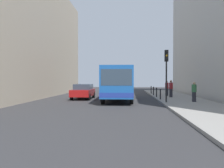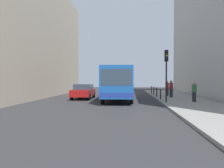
# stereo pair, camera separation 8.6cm
# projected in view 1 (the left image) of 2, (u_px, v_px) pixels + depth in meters

# --- Properties ---
(ground_plane) EXTENTS (80.00, 80.00, 0.00)m
(ground_plane) POSITION_uv_depth(u_px,v_px,m) (122.00, 102.00, 20.56)
(ground_plane) COLOR #2D2D30
(sidewalk) EXTENTS (4.40, 40.00, 0.15)m
(sidewalk) POSITION_uv_depth(u_px,v_px,m) (186.00, 102.00, 20.19)
(sidewalk) COLOR gray
(sidewalk) RESTS_ON ground
(building_left) EXTENTS (7.00, 32.00, 13.44)m
(building_left) POSITION_uv_depth(u_px,v_px,m) (13.00, 34.00, 25.20)
(building_left) COLOR #B2A38C
(building_left) RESTS_ON ground
(bus) EXTENTS (2.65, 11.05, 3.00)m
(bus) POSITION_uv_depth(u_px,v_px,m) (119.00, 82.00, 22.89)
(bus) COLOR #19519E
(bus) RESTS_ON ground
(car_beside_bus) EXTENTS (1.87, 4.40, 1.48)m
(car_beside_bus) POSITION_uv_depth(u_px,v_px,m) (83.00, 91.00, 23.82)
(car_beside_bus) COLOR maroon
(car_beside_bus) RESTS_ON ground
(traffic_light) EXTENTS (0.28, 0.33, 4.10)m
(traffic_light) POSITION_uv_depth(u_px,v_px,m) (166.00, 66.00, 18.79)
(traffic_light) COLOR black
(traffic_light) RESTS_ON sidewalk
(bollard_near) EXTENTS (0.11, 0.11, 0.95)m
(bollard_near) POSITION_uv_depth(u_px,v_px,m) (160.00, 94.00, 21.56)
(bollard_near) COLOR black
(bollard_near) RESTS_ON sidewalk
(bollard_mid) EXTENTS (0.11, 0.11, 0.95)m
(bollard_mid) POSITION_uv_depth(u_px,v_px,m) (157.00, 92.00, 24.47)
(bollard_mid) COLOR black
(bollard_mid) RESTS_ON sidewalk
(bollard_far) EXTENTS (0.11, 0.11, 0.95)m
(bollard_far) POSITION_uv_depth(u_px,v_px,m) (154.00, 91.00, 27.39)
(bollard_far) COLOR black
(bollard_far) RESTS_ON sidewalk
(bollard_farthest) EXTENTS (0.11, 0.11, 0.95)m
(bollard_farthest) POSITION_uv_depth(u_px,v_px,m) (151.00, 90.00, 30.30)
(bollard_farthest) COLOR black
(bollard_farthest) RESTS_ON sidewalk
(pedestrian_near_signal) EXTENTS (0.38, 0.38, 1.60)m
(pedestrian_near_signal) POSITION_uv_depth(u_px,v_px,m) (194.00, 92.00, 19.26)
(pedestrian_near_signal) COLOR #26262D
(pedestrian_near_signal) RESTS_ON sidewalk
(pedestrian_mid_sidewalk) EXTENTS (0.38, 0.38, 1.71)m
(pedestrian_mid_sidewalk) POSITION_uv_depth(u_px,v_px,m) (171.00, 89.00, 24.08)
(pedestrian_mid_sidewalk) COLOR #26262D
(pedestrian_mid_sidewalk) RESTS_ON sidewalk
(pedestrian_far_sidewalk) EXTENTS (0.38, 0.38, 1.65)m
(pedestrian_far_sidewalk) POSITION_uv_depth(u_px,v_px,m) (167.00, 88.00, 26.35)
(pedestrian_far_sidewalk) COLOR #26262D
(pedestrian_far_sidewalk) RESTS_ON sidewalk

